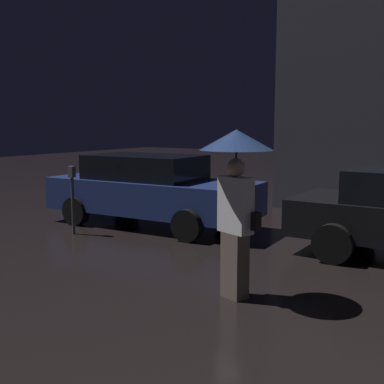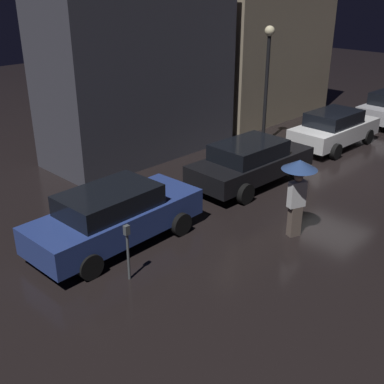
% 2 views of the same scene
% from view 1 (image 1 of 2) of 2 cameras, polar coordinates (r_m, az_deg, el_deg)
% --- Properties ---
extents(parked_car_blue, '(4.65, 1.94, 1.52)m').
position_cam_1_polar(parked_car_blue, '(10.41, -4.92, 0.34)').
color(parked_car_blue, navy).
rests_on(parked_car_blue, ground).
extents(pedestrian_with_umbrella, '(0.91, 0.91, 2.12)m').
position_cam_1_polar(pedestrian_with_umbrella, '(5.92, 5.25, 1.99)').
color(pedestrian_with_umbrella, '#66564C').
rests_on(pedestrian_with_umbrella, ground).
extents(parking_meter, '(0.12, 0.10, 1.36)m').
position_cam_1_polar(parking_meter, '(9.79, -13.98, -0.07)').
color(parking_meter, '#4C5154').
rests_on(parking_meter, ground).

